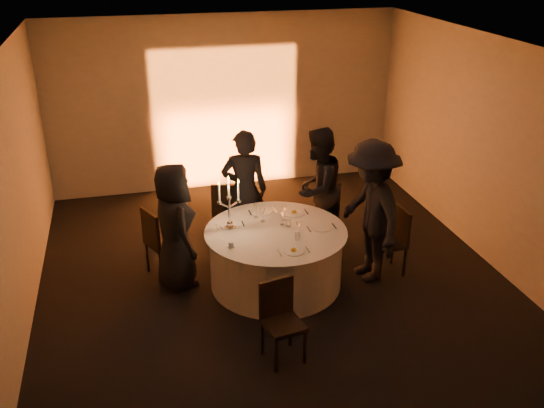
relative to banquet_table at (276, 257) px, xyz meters
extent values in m
plane|color=black|center=(0.00, 0.00, -0.38)|extent=(7.00, 7.00, 0.00)
plane|color=silver|center=(0.00, 0.00, 2.62)|extent=(7.00, 7.00, 0.00)
plane|color=#A09D95|center=(0.00, 3.50, 1.12)|extent=(7.00, 0.00, 7.00)
plane|color=#A09D95|center=(0.00, -3.50, 1.12)|extent=(7.00, 0.00, 7.00)
plane|color=#A09D95|center=(-3.00, 0.00, 1.12)|extent=(0.00, 7.00, 7.00)
plane|color=#A09D95|center=(3.00, 0.00, 1.12)|extent=(0.00, 7.00, 7.00)
cube|color=black|center=(0.00, 3.20, -0.33)|extent=(0.25, 0.12, 0.10)
cylinder|color=black|center=(0.00, 0.00, -0.37)|extent=(0.60, 0.60, 0.03)
cylinder|color=black|center=(0.00, 0.00, -0.01)|extent=(0.20, 0.20, 0.75)
cylinder|color=silver|center=(0.00, 0.00, -0.01)|extent=(1.68, 1.68, 0.75)
cylinder|color=silver|center=(0.00, 0.00, 0.38)|extent=(1.80, 1.80, 0.02)
cube|color=black|center=(-1.35, 0.63, 0.07)|extent=(0.56, 0.56, 0.05)
cube|color=black|center=(-1.53, 0.55, 0.33)|extent=(0.21, 0.40, 0.48)
cylinder|color=black|center=(-1.12, 0.54, -0.16)|extent=(0.04, 0.04, 0.45)
cylinder|color=black|center=(-1.27, 0.86, -0.16)|extent=(0.04, 0.04, 0.45)
cylinder|color=black|center=(-1.44, 0.39, -0.16)|extent=(0.04, 0.04, 0.45)
cylinder|color=black|center=(-1.59, 0.71, -0.16)|extent=(0.04, 0.04, 0.45)
cube|color=black|center=(-0.37, 1.47, 0.05)|extent=(0.49, 0.49, 0.05)
cube|color=black|center=(-0.42, 1.29, 0.30)|extent=(0.40, 0.14, 0.46)
cylinder|color=black|center=(-0.16, 1.59, -0.17)|extent=(0.04, 0.04, 0.43)
cylinder|color=black|center=(-0.50, 1.68, -0.17)|extent=(0.04, 0.04, 0.43)
cylinder|color=black|center=(-0.25, 1.26, -0.17)|extent=(0.04, 0.04, 0.43)
cylinder|color=black|center=(-0.58, 1.34, -0.17)|extent=(0.04, 0.04, 0.43)
cube|color=black|center=(0.97, 1.07, 0.05)|extent=(0.56, 0.56, 0.05)
cube|color=black|center=(1.09, 0.94, 0.29)|extent=(0.32, 0.29, 0.45)
cylinder|color=black|center=(0.99, 1.31, -0.17)|extent=(0.04, 0.04, 0.42)
cylinder|color=black|center=(0.74, 1.08, -0.17)|extent=(0.04, 0.04, 0.42)
cylinder|color=black|center=(1.21, 1.06, -0.17)|extent=(0.04, 0.04, 0.42)
cylinder|color=black|center=(0.96, 0.83, -0.17)|extent=(0.04, 0.04, 0.42)
cube|color=black|center=(1.52, -0.08, 0.05)|extent=(0.42, 0.42, 0.05)
cube|color=black|center=(1.70, -0.07, 0.30)|extent=(0.06, 0.40, 0.45)
cylinder|color=black|center=(1.34, 0.09, -0.17)|extent=(0.04, 0.04, 0.42)
cylinder|color=black|center=(1.36, -0.25, -0.17)|extent=(0.04, 0.04, 0.42)
cylinder|color=black|center=(1.68, 0.10, -0.17)|extent=(0.04, 0.04, 0.42)
cylinder|color=black|center=(1.70, -0.24, -0.17)|extent=(0.04, 0.04, 0.42)
cube|color=black|center=(-0.30, -1.49, 0.04)|extent=(0.46, 0.46, 0.05)
cube|color=black|center=(-0.34, -1.32, 0.28)|extent=(0.39, 0.12, 0.45)
cylinder|color=black|center=(-0.43, -1.69, -0.18)|extent=(0.04, 0.04, 0.42)
cylinder|color=black|center=(-0.10, -1.62, -0.18)|extent=(0.04, 0.04, 0.42)
cylinder|color=black|center=(-0.50, -1.36, -0.18)|extent=(0.04, 0.04, 0.42)
cylinder|color=black|center=(-0.17, -1.29, -0.18)|extent=(0.04, 0.04, 0.42)
imported|color=black|center=(-1.23, 0.31, 0.44)|extent=(0.71, 0.91, 1.66)
imported|color=black|center=(-0.17, 1.09, 0.50)|extent=(0.70, 0.52, 1.77)
imported|color=black|center=(0.85, 0.92, 0.50)|extent=(1.08, 1.07, 1.76)
imported|color=black|center=(1.22, -0.11, 0.56)|extent=(0.81, 1.28, 1.89)
cylinder|color=white|center=(-0.53, 0.28, 0.39)|extent=(0.26, 0.26, 0.01)
cube|color=silver|center=(-0.70, 0.28, 0.39)|extent=(0.01, 0.17, 0.01)
cube|color=silver|center=(-0.36, 0.28, 0.39)|extent=(0.02, 0.17, 0.01)
sphere|color=gold|center=(-0.53, 0.28, 0.43)|extent=(0.07, 0.07, 0.07)
cylinder|color=white|center=(-0.04, 0.59, 0.39)|extent=(0.27, 0.27, 0.01)
cube|color=silver|center=(-0.21, 0.59, 0.39)|extent=(0.02, 0.17, 0.01)
cube|color=silver|center=(0.13, 0.59, 0.39)|extent=(0.02, 0.17, 0.01)
cylinder|color=white|center=(0.36, 0.43, 0.39)|extent=(0.29, 0.29, 0.01)
cube|color=silver|center=(0.19, 0.43, 0.39)|extent=(0.02, 0.17, 0.01)
cube|color=silver|center=(0.53, 0.43, 0.39)|extent=(0.01, 0.17, 0.01)
sphere|color=gold|center=(0.36, 0.43, 0.43)|extent=(0.07, 0.07, 0.07)
cylinder|color=white|center=(0.58, -0.07, 0.39)|extent=(0.25, 0.25, 0.01)
cube|color=silver|center=(0.41, -0.07, 0.39)|extent=(0.02, 0.17, 0.01)
cube|color=silver|center=(0.75, -0.07, 0.39)|extent=(0.01, 0.17, 0.01)
cylinder|color=white|center=(0.07, -0.58, 0.39)|extent=(0.25, 0.25, 0.01)
cube|color=silver|center=(-0.10, -0.58, 0.39)|extent=(0.02, 0.17, 0.01)
cube|color=silver|center=(0.24, -0.58, 0.39)|extent=(0.02, 0.17, 0.01)
sphere|color=gold|center=(0.07, -0.58, 0.43)|extent=(0.07, 0.07, 0.07)
cylinder|color=white|center=(-0.62, -0.28, 0.39)|extent=(0.11, 0.11, 0.01)
cylinder|color=white|center=(-0.62, -0.28, 0.42)|extent=(0.07, 0.07, 0.06)
cylinder|color=white|center=(-0.55, 0.19, 0.40)|extent=(0.14, 0.14, 0.02)
sphere|color=white|center=(-0.55, 0.19, 0.46)|extent=(0.08, 0.08, 0.08)
cylinder|color=white|center=(-0.55, 0.19, 0.61)|extent=(0.03, 0.03, 0.38)
cylinder|color=white|center=(-0.55, 0.19, 0.81)|extent=(0.06, 0.06, 0.03)
cylinder|color=white|center=(-0.55, 0.19, 0.94)|extent=(0.02, 0.02, 0.25)
cone|color=yellow|center=(-0.55, 0.19, 1.09)|extent=(0.02, 0.02, 0.04)
cylinder|color=white|center=(-0.61, 0.19, 0.72)|extent=(0.14, 0.02, 0.09)
cylinder|color=white|center=(-0.67, 0.19, 0.76)|extent=(0.06, 0.06, 0.03)
cylinder|color=white|center=(-0.67, 0.19, 0.89)|extent=(0.02, 0.02, 0.25)
cone|color=yellow|center=(-0.67, 0.19, 1.03)|extent=(0.02, 0.02, 0.04)
cylinder|color=white|center=(-0.49, 0.19, 0.72)|extent=(0.14, 0.02, 0.09)
cylinder|color=white|center=(-0.43, 0.19, 0.76)|extent=(0.06, 0.06, 0.03)
cylinder|color=white|center=(-0.43, 0.19, 0.89)|extent=(0.02, 0.02, 0.25)
cone|color=yellow|center=(-0.43, 0.19, 1.03)|extent=(0.02, 0.02, 0.04)
cylinder|color=silver|center=(0.12, 0.15, 0.39)|extent=(0.06, 0.06, 0.01)
cylinder|color=silver|center=(0.12, 0.15, 0.44)|extent=(0.01, 0.01, 0.10)
cone|color=silver|center=(0.12, 0.15, 0.53)|extent=(0.07, 0.07, 0.09)
cylinder|color=silver|center=(0.18, 0.26, 0.39)|extent=(0.06, 0.06, 0.01)
cylinder|color=silver|center=(0.18, 0.26, 0.44)|extent=(0.01, 0.01, 0.10)
cone|color=silver|center=(0.18, 0.26, 0.53)|extent=(0.07, 0.07, 0.09)
cylinder|color=silver|center=(-0.15, 0.44, 0.39)|extent=(0.06, 0.06, 0.01)
cylinder|color=silver|center=(-0.15, 0.44, 0.44)|extent=(0.01, 0.01, 0.10)
cone|color=silver|center=(-0.15, 0.44, 0.53)|extent=(0.07, 0.07, 0.09)
cylinder|color=silver|center=(0.23, -0.21, 0.39)|extent=(0.06, 0.06, 0.01)
cylinder|color=silver|center=(0.23, -0.21, 0.44)|extent=(0.01, 0.01, 0.10)
cone|color=silver|center=(0.23, -0.21, 0.53)|extent=(0.07, 0.07, 0.09)
cylinder|color=silver|center=(-0.10, 0.29, 0.39)|extent=(0.06, 0.06, 0.01)
cylinder|color=silver|center=(-0.10, 0.29, 0.44)|extent=(0.01, 0.01, 0.10)
cone|color=silver|center=(-0.10, 0.29, 0.53)|extent=(0.07, 0.07, 0.09)
cylinder|color=silver|center=(0.19, 0.08, 0.43)|extent=(0.07, 0.07, 0.09)
cylinder|color=silver|center=(0.19, -0.30, 0.43)|extent=(0.07, 0.07, 0.09)
camera|label=1|loc=(-1.71, -6.57, 3.83)|focal=40.00mm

